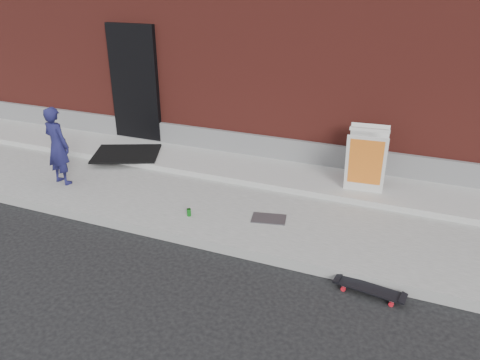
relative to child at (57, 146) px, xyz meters
The scene contains 10 objects.
ground 2.90m from the child, 15.96° to the right, with size 80.00×80.00×0.00m, color black.
sidewalk 2.87m from the child, 15.32° to the left, with size 20.00×3.00×0.15m, color gray.
apron 3.20m from the child, 31.38° to the left, with size 20.00×1.20×0.10m, color #959690.
building 6.99m from the child, 66.73° to the left, with size 20.00×8.10×5.00m.
child is the anchor object (origin of this frame).
skateboard 5.33m from the child, ahead, with size 0.82×0.31×0.09m.
pizza_sign 4.97m from the child, 17.03° to the left, with size 0.65×0.76×1.00m.
soda_can 2.61m from the child, ahead, with size 0.06×0.06×0.11m, color #1C8E25.
doormat 1.46m from the child, 73.74° to the left, with size 1.19×0.96×0.03m, color black.
utility_plate 3.70m from the child, ahead, with size 0.49×0.31×0.01m, color #505054.
Camera 1 is at (2.83, -4.75, 3.41)m, focal length 35.00 mm.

